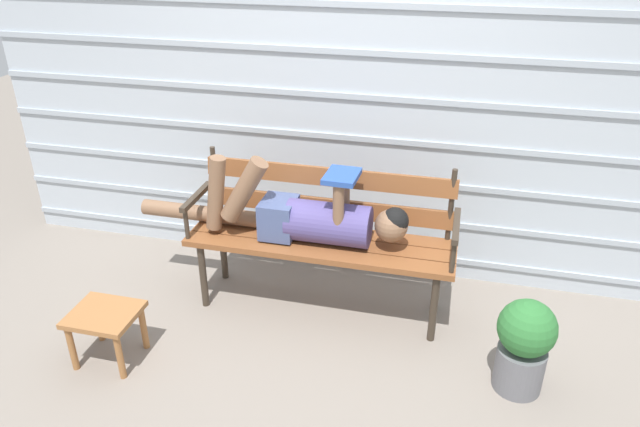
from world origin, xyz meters
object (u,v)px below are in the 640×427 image
reclining_person (304,216)px  potted_plant (524,343)px  footstool (105,322)px  park_bench (323,228)px

reclining_person → potted_plant: reclining_person is taller
reclining_person → footstool: reclining_person is taller
footstool → potted_plant: potted_plant is taller
park_bench → footstool: size_ratio=4.48×
park_bench → footstool: 1.32m
footstool → park_bench: bearing=38.8°
potted_plant → footstool: bearing=-171.9°
reclining_person → potted_plant: 1.38m
park_bench → reclining_person: size_ratio=0.95×
footstool → potted_plant: (2.17, 0.31, 0.03)m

